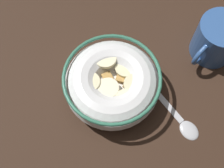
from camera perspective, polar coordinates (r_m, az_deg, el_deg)
The scene contains 4 objects.
ground_plane at distance 54.65cm, azimuth -0.00°, elevation -1.63°, with size 96.14×96.14×2.00cm, color #332116.
cereal_bowl at distance 50.75cm, azimuth 0.01°, elevation 0.09°, with size 16.06×16.06×5.94cm.
spoon at distance 53.00cm, azimuth 12.19°, elevation -5.95°, with size 3.91×16.35×0.80cm.
coffee_mug at distance 56.83cm, azimuth 18.88°, elevation 7.85°, with size 10.47×7.90×7.75cm.
Camera 1 is at (13.81, 14.26, 49.91)cm, focal length 48.96 mm.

